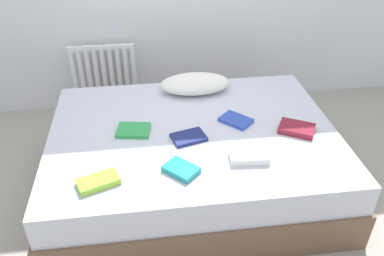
{
  "coord_description": "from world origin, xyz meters",
  "views": [
    {
      "loc": [
        -0.31,
        -2.25,
        2.03
      ],
      "look_at": [
        0.0,
        0.05,
        0.48
      ],
      "focal_mm": 37.07,
      "sensor_mm": 36.0,
      "label": 1
    }
  ],
  "objects_px": {
    "bed": "(193,158)",
    "textbook_teal": "(181,169)",
    "textbook_lime": "(98,182)",
    "textbook_green": "(133,130)",
    "textbook_blue": "(236,120)",
    "radiator": "(104,73)",
    "textbook_navy": "(189,137)",
    "textbook_maroon": "(297,129)",
    "pillow": "(195,84)",
    "textbook_white": "(249,157)"
  },
  "relations": [
    {
      "from": "textbook_white",
      "to": "textbook_maroon",
      "type": "distance_m",
      "value": 0.48
    },
    {
      "from": "radiator",
      "to": "pillow",
      "type": "bearing_deg",
      "value": -40.47
    },
    {
      "from": "textbook_green",
      "to": "textbook_navy",
      "type": "bearing_deg",
      "value": -10.31
    },
    {
      "from": "bed",
      "to": "textbook_white",
      "type": "relative_size",
      "value": 8.45
    },
    {
      "from": "textbook_blue",
      "to": "bed",
      "type": "bearing_deg",
      "value": -123.73
    },
    {
      "from": "textbook_navy",
      "to": "radiator",
      "type": "bearing_deg",
      "value": 100.49
    },
    {
      "from": "bed",
      "to": "textbook_white",
      "type": "xyz_separation_m",
      "value": [
        0.3,
        -0.38,
        0.28
      ]
    },
    {
      "from": "pillow",
      "to": "textbook_blue",
      "type": "bearing_deg",
      "value": -65.3
    },
    {
      "from": "textbook_teal",
      "to": "textbook_navy",
      "type": "distance_m",
      "value": 0.34
    },
    {
      "from": "textbook_navy",
      "to": "textbook_green",
      "type": "bearing_deg",
      "value": 144.87
    },
    {
      "from": "textbook_lime",
      "to": "textbook_green",
      "type": "xyz_separation_m",
      "value": [
        0.2,
        0.51,
        -0.01
      ]
    },
    {
      "from": "bed",
      "to": "textbook_maroon",
      "type": "bearing_deg",
      "value": -9.17
    },
    {
      "from": "textbook_maroon",
      "to": "textbook_teal",
      "type": "bearing_deg",
      "value": -129.1
    },
    {
      "from": "textbook_green",
      "to": "textbook_blue",
      "type": "distance_m",
      "value": 0.72
    },
    {
      "from": "textbook_lime",
      "to": "textbook_teal",
      "type": "distance_m",
      "value": 0.48
    },
    {
      "from": "textbook_green",
      "to": "textbook_white",
      "type": "bearing_deg",
      "value": -20.25
    },
    {
      "from": "textbook_green",
      "to": "textbook_blue",
      "type": "relative_size",
      "value": 1.05
    },
    {
      "from": "pillow",
      "to": "textbook_navy",
      "type": "xyz_separation_m",
      "value": [
        -0.13,
        -0.65,
        -0.06
      ]
    },
    {
      "from": "textbook_blue",
      "to": "pillow",
      "type": "bearing_deg",
      "value": 160.4
    },
    {
      "from": "bed",
      "to": "textbook_teal",
      "type": "bearing_deg",
      "value": -106.6
    },
    {
      "from": "radiator",
      "to": "textbook_lime",
      "type": "xyz_separation_m",
      "value": [
        0.07,
        -1.68,
        0.13
      ]
    },
    {
      "from": "textbook_blue",
      "to": "textbook_navy",
      "type": "height_order",
      "value": "textbook_blue"
    },
    {
      "from": "pillow",
      "to": "radiator",
      "type": "bearing_deg",
      "value": 139.53
    },
    {
      "from": "radiator",
      "to": "textbook_blue",
      "type": "bearing_deg",
      "value": -49.03
    },
    {
      "from": "textbook_white",
      "to": "textbook_green",
      "type": "xyz_separation_m",
      "value": [
        -0.71,
        0.4,
        -0.01
      ]
    },
    {
      "from": "textbook_maroon",
      "to": "textbook_navy",
      "type": "height_order",
      "value": "textbook_maroon"
    },
    {
      "from": "textbook_lime",
      "to": "textbook_navy",
      "type": "relative_size",
      "value": 1.07
    },
    {
      "from": "textbook_white",
      "to": "textbook_maroon",
      "type": "height_order",
      "value": "textbook_white"
    },
    {
      "from": "textbook_teal",
      "to": "textbook_green",
      "type": "xyz_separation_m",
      "value": [
        -0.28,
        0.46,
        -0.0
      ]
    },
    {
      "from": "pillow",
      "to": "textbook_teal",
      "type": "distance_m",
      "value": 1.01
    },
    {
      "from": "bed",
      "to": "textbook_lime",
      "type": "xyz_separation_m",
      "value": [
        -0.61,
        -0.48,
        0.27
      ]
    },
    {
      "from": "textbook_teal",
      "to": "textbook_lime",
      "type": "bearing_deg",
      "value": -129.06
    },
    {
      "from": "textbook_white",
      "to": "textbook_blue",
      "type": "xyz_separation_m",
      "value": [
        0.02,
        0.43,
        -0.01
      ]
    },
    {
      "from": "textbook_maroon",
      "to": "textbook_blue",
      "type": "bearing_deg",
      "value": -174.44
    },
    {
      "from": "bed",
      "to": "pillow",
      "type": "xyz_separation_m",
      "value": [
        0.09,
        0.55,
        0.32
      ]
    },
    {
      "from": "pillow",
      "to": "textbook_blue",
      "type": "xyz_separation_m",
      "value": [
        0.22,
        -0.49,
        -0.06
      ]
    },
    {
      "from": "textbook_white",
      "to": "textbook_navy",
      "type": "xyz_separation_m",
      "value": [
        -0.34,
        0.27,
        -0.01
      ]
    },
    {
      "from": "textbook_maroon",
      "to": "textbook_navy",
      "type": "xyz_separation_m",
      "value": [
        -0.74,
        0.01,
        -0.01
      ]
    },
    {
      "from": "textbook_blue",
      "to": "textbook_lime",
      "type": "bearing_deg",
      "value": -103.94
    },
    {
      "from": "radiator",
      "to": "textbook_navy",
      "type": "bearing_deg",
      "value": -64.12
    },
    {
      "from": "radiator",
      "to": "pillow",
      "type": "height_order",
      "value": "radiator"
    },
    {
      "from": "bed",
      "to": "pillow",
      "type": "height_order",
      "value": "pillow"
    },
    {
      "from": "bed",
      "to": "textbook_green",
      "type": "xyz_separation_m",
      "value": [
        -0.41,
        0.03,
        0.27
      ]
    },
    {
      "from": "textbook_green",
      "to": "textbook_navy",
      "type": "distance_m",
      "value": 0.39
    },
    {
      "from": "pillow",
      "to": "textbook_navy",
      "type": "distance_m",
      "value": 0.67
    },
    {
      "from": "textbook_blue",
      "to": "textbook_maroon",
      "type": "xyz_separation_m",
      "value": [
        0.39,
        -0.17,
        0.01
      ]
    },
    {
      "from": "pillow",
      "to": "textbook_lime",
      "type": "xyz_separation_m",
      "value": [
        -0.7,
        -1.03,
        -0.05
      ]
    },
    {
      "from": "radiator",
      "to": "textbook_green",
      "type": "relative_size",
      "value": 2.7
    },
    {
      "from": "radiator",
      "to": "textbook_white",
      "type": "height_order",
      "value": "radiator"
    },
    {
      "from": "textbook_maroon",
      "to": "textbook_white",
      "type": "bearing_deg",
      "value": -117.2
    }
  ]
}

